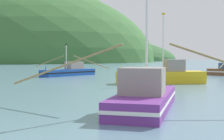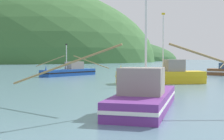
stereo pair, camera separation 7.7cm
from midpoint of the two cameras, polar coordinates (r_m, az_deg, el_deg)
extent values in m
ellipsoid|color=#2D562D|center=(251.52, -9.24, 1.68)|extent=(176.88, 141.50, 39.16)
cube|color=#6B2D84|center=(17.48, 5.91, -5.37)|extent=(3.38, 9.01, 0.90)
cube|color=white|center=(17.47, 5.91, -5.22)|extent=(3.41, 9.10, 0.16)
cone|color=#6B2D84|center=(21.39, 7.62, -1.81)|extent=(0.22, 0.22, 0.70)
cube|color=gray|center=(16.37, 5.37, -1.94)|extent=(2.31, 2.22, 1.34)
cylinder|color=silver|center=(17.64, 6.10, 5.56)|extent=(0.12, 0.12, 5.77)
cylinder|color=#997F4C|center=(18.59, -8.07, 0.91)|extent=(6.63, 0.79, 2.38)
cube|color=#19479E|center=(48.09, -7.53, -0.44)|extent=(6.39, 9.19, 0.95)
cube|color=black|center=(48.08, -7.53, -0.38)|extent=(6.46, 9.29, 0.17)
cone|color=#19479E|center=(45.16, -11.48, 0.40)|extent=(0.27, 0.27, 0.70)
cube|color=gray|center=(48.84, -6.57, 0.82)|extent=(2.55, 3.00, 1.13)
cylinder|color=silver|center=(47.70, -7.95, 2.22)|extent=(0.12, 0.12, 3.52)
cube|color=black|center=(47.73, -7.97, 4.48)|extent=(0.20, 0.33, 0.20)
cylinder|color=#997F4C|center=(45.04, -3.75, 1.44)|extent=(5.78, 3.33, 1.79)
cylinder|color=#997F4C|center=(51.21, -10.87, 1.51)|extent=(5.78, 3.33, 1.79)
cube|color=gold|center=(34.27, 8.58, -1.29)|extent=(9.40, 4.79, 1.27)
cube|color=gold|center=(34.26, 8.58, -1.18)|extent=(9.49, 4.84, 0.23)
cone|color=gold|center=(33.30, 1.63, 0.33)|extent=(0.25, 0.25, 0.70)
cube|color=gray|center=(34.65, 10.93, 0.81)|extent=(2.29, 2.35, 1.24)
cylinder|color=silver|center=(34.30, 9.03, 4.67)|extent=(0.12, 0.12, 5.86)
cube|color=gold|center=(34.56, 9.06, 9.72)|extent=(0.35, 0.13, 0.20)
camera|label=1|loc=(0.04, -89.94, 0.00)|focal=52.07mm
camera|label=2|loc=(0.04, 90.06, 0.00)|focal=52.07mm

